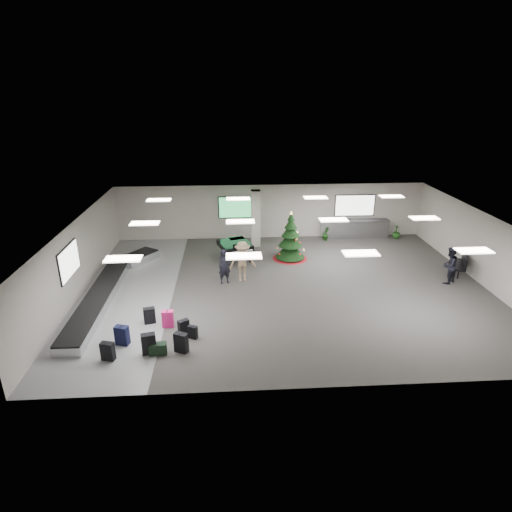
{
  "coord_description": "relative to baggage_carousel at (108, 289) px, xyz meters",
  "views": [
    {
      "loc": [
        -2.44,
        -17.37,
        8.4
      ],
      "look_at": [
        -1.27,
        1.0,
        1.16
      ],
      "focal_mm": 30.0,
      "sensor_mm": 36.0,
      "label": 1
    }
  ],
  "objects": [
    {
      "name": "suitcase_1",
      "position": [
        3.65,
        -4.73,
        0.14
      ],
      "size": [
        0.51,
        0.41,
        0.73
      ],
      "rotation": [
        0.0,
        0.0,
        -0.43
      ],
      "color": "black",
      "rests_on": "ground"
    },
    {
      "name": "ground",
      "position": [
        7.84,
        0.08,
        -0.21
      ],
      "size": [
        18.0,
        18.0,
        0.0
      ],
      "primitive_type": "plane",
      "color": "#353330",
      "rests_on": "ground"
    },
    {
      "name": "traveler_a",
      "position": [
        5.11,
        0.73,
        0.6
      ],
      "size": [
        0.7,
        0.58,
        1.63
      ],
      "primitive_type": "imported",
      "rotation": [
        0.0,
        0.0,
        0.36
      ],
      "color": "black",
      "rests_on": "ground"
    },
    {
      "name": "green_duffel",
      "position": [
        2.86,
        -4.82,
        -0.01
      ],
      "size": [
        0.62,
        0.36,
        0.42
      ],
      "rotation": [
        0.0,
        0.0,
        0.1
      ],
      "color": "black",
      "rests_on": "ground"
    },
    {
      "name": "potted_plant_left",
      "position": [
        11.05,
        6.31,
        0.15
      ],
      "size": [
        0.52,
        0.49,
        0.73
      ],
      "primitive_type": "imported",
      "rotation": [
        0.0,
        0.0,
        0.57
      ],
      "color": "#144015",
      "rests_on": "ground"
    },
    {
      "name": "navy_suitcase",
      "position": [
        1.54,
        -4.15,
        0.14
      ],
      "size": [
        0.52,
        0.39,
        0.73
      ],
      "rotation": [
        0.0,
        0.0,
        -0.29
      ],
      "color": "black",
      "rests_on": "ground"
    },
    {
      "name": "grand_piano",
      "position": [
        5.65,
        3.57,
        0.56
      ],
      "size": [
        1.97,
        2.26,
        1.09
      ],
      "rotation": [
        0.0,
        0.0,
        0.32
      ],
      "color": "black",
      "rests_on": "ground"
    },
    {
      "name": "suitcase_8",
      "position": [
        2.25,
        -2.72,
        0.1
      ],
      "size": [
        0.48,
        0.35,
        0.65
      ],
      "rotation": [
        0.0,
        0.0,
        0.27
      ],
      "color": "black",
      "rests_on": "ground"
    },
    {
      "name": "service_counter",
      "position": [
        12.84,
        6.73,
        0.33
      ],
      "size": [
        4.05,
        0.65,
        1.08
      ],
      "color": "silver",
      "rests_on": "ground"
    },
    {
      "name": "suitcase_7",
      "position": [
        3.97,
        -3.9,
        0.03
      ],
      "size": [
        0.38,
        0.3,
        0.51
      ],
      "rotation": [
        0.0,
        0.0,
        -0.43
      ],
      "color": "black",
      "rests_on": "ground"
    },
    {
      "name": "potted_plant_right",
      "position": [
        15.33,
        6.42,
        0.2
      ],
      "size": [
        0.51,
        0.51,
        0.82
      ],
      "primitive_type": "imported",
      "rotation": [
        0.0,
        0.0,
        1.67
      ],
      "color": "#144015",
      "rests_on": "ground"
    },
    {
      "name": "bench",
      "position": [
        16.45,
        1.11,
        0.38
      ],
      "size": [
        1.16,
        1.73,
        1.04
      ],
      "rotation": [
        0.0,
        0.0,
        -0.39
      ],
      "color": "black",
      "rests_on": "ground"
    },
    {
      "name": "traveler_bench",
      "position": [
        15.34,
        0.09,
        0.66
      ],
      "size": [
        1.07,
        1.02,
        1.74
      ],
      "primitive_type": "imported",
      "rotation": [
        0.0,
        0.0,
        3.74
      ],
      "color": "black",
      "rests_on": "ground"
    },
    {
      "name": "baggage_carousel",
      "position": [
        0.0,
        0.0,
        0.0
      ],
      "size": [
        2.28,
        9.71,
        0.43
      ],
      "color": "silver",
      "rests_on": "ground"
    },
    {
      "name": "traveler_b",
      "position": [
        5.93,
        0.93,
        0.75
      ],
      "size": [
        1.34,
        0.9,
        1.93
      ],
      "primitive_type": "imported",
      "rotation": [
        0.0,
        0.0,
        0.15
      ],
      "color": "#8F7759",
      "rests_on": "ground"
    },
    {
      "name": "room_envelope",
      "position": [
        7.46,
        0.75,
        2.12
      ],
      "size": [
        18.02,
        14.02,
        3.21
      ],
      "color": "#BAB3AA",
      "rests_on": "ground"
    },
    {
      "name": "pink_suitcase",
      "position": [
        2.99,
        -3.06,
        0.12
      ],
      "size": [
        0.43,
        0.25,
        0.68
      ],
      "rotation": [
        0.0,
        0.0,
        0.01
      ],
      "color": "#E51D73",
      "rests_on": "ground"
    },
    {
      "name": "christmas_tree",
      "position": [
        8.52,
        3.57,
        0.68
      ],
      "size": [
        1.82,
        1.82,
        2.6
      ],
      "color": "maroon",
      "rests_on": "ground"
    },
    {
      "name": "suitcase_5",
      "position": [
        1.28,
        -5.06,
        0.11
      ],
      "size": [
        0.48,
        0.33,
        0.67
      ],
      "rotation": [
        0.0,
        0.0,
        -0.25
      ],
      "color": "black",
      "rests_on": "ground"
    },
    {
      "name": "suitcase_3",
      "position": [
        3.62,
        -3.62,
        0.08
      ],
      "size": [
        0.44,
        0.39,
        0.6
      ],
      "rotation": [
        0.0,
        0.0,
        0.56
      ],
      "color": "black",
      "rests_on": "ground"
    },
    {
      "name": "suitcase_0",
      "position": [
        2.57,
        -4.77,
        0.16
      ],
      "size": [
        0.53,
        0.37,
        0.77
      ],
      "rotation": [
        0.0,
        0.0,
        0.24
      ],
      "color": "black",
      "rests_on": "ground"
    }
  ]
}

